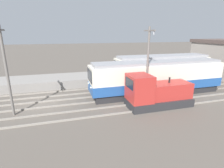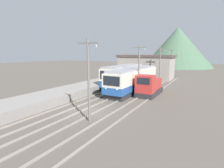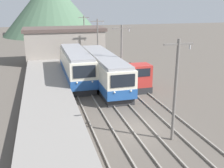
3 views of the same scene
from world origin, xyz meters
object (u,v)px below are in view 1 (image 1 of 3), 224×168
Objects in this scene: commuter_train_center at (157,79)px; catenary_mast_near at (6,69)px; commuter_train_left at (162,72)px; catenary_mast_mid at (148,62)px; shunting_locomotive at (156,93)px.

commuter_train_center is 2.10× the size of catenary_mast_near.
catenary_mast_mid is (4.31, -4.29, 2.04)m from commuter_train_left.
commuter_train_center is 3.30m from catenary_mast_mid.
catenary_mast_near is (1.51, -13.74, 2.12)m from commuter_train_center.
catenary_mast_near is at bearing -97.13° from shunting_locomotive.
commuter_train_left is 6.41m from catenary_mast_mid.
commuter_train_center is 2.10× the size of catenary_mast_mid.
shunting_locomotive is (5.80, -4.08, -0.55)m from commuter_train_left.
commuter_train_center is 3.53m from shunting_locomotive.
catenary_mast_near is (-1.49, -11.93, 2.59)m from shunting_locomotive.
catenary_mast_mid reaches higher than commuter_train_center.
shunting_locomotive is (3.00, -1.81, -0.47)m from commuter_train_center.
commuter_train_left is 1.72× the size of catenary_mast_near.
shunting_locomotive is at bearing 82.87° from catenary_mast_near.
catenary_mast_near is at bearing -74.94° from commuter_train_left.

